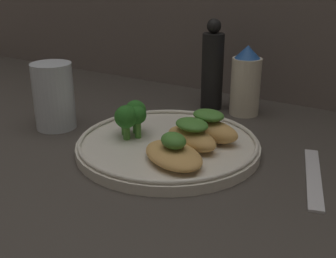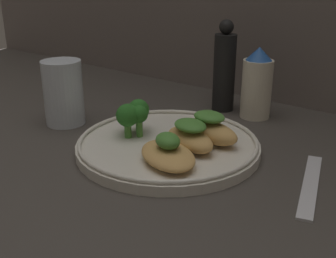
% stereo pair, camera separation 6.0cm
% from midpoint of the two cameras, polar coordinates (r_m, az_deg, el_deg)
% --- Properties ---
extents(ground_plane, '(1.80, 1.80, 0.01)m').
position_cam_midpoint_polar(ground_plane, '(0.61, 2.80, -3.44)').
color(ground_plane, '#3D3833').
extents(plate, '(0.26, 0.26, 0.02)m').
position_cam_midpoint_polar(plate, '(0.61, 2.82, -2.17)').
color(plate, silver).
rests_on(plate, ground_plane).
extents(grilled_meat_front, '(0.12, 0.10, 0.04)m').
position_cam_midpoint_polar(grilled_meat_front, '(0.54, 3.16, -3.34)').
color(grilled_meat_front, tan).
rests_on(grilled_meat_front, plate).
extents(grilled_meat_middle, '(0.10, 0.07, 0.04)m').
position_cam_midpoint_polar(grilled_meat_middle, '(0.58, 5.86, -1.14)').
color(grilled_meat_middle, tan).
rests_on(grilled_meat_middle, plate).
extents(grilled_meat_back, '(0.10, 0.06, 0.05)m').
position_cam_midpoint_polar(grilled_meat_back, '(0.61, 8.38, -0.10)').
color(grilled_meat_back, tan).
rests_on(grilled_meat_back, plate).
extents(broccoli_bunch, '(0.05, 0.06, 0.05)m').
position_cam_midpoint_polar(broccoli_bunch, '(0.62, -2.03, 1.98)').
color(broccoli_bunch, '#4C8E38').
rests_on(broccoli_bunch, plate).
extents(sauce_bottle, '(0.05, 0.05, 0.12)m').
position_cam_midpoint_polar(sauce_bottle, '(0.75, 14.20, 5.85)').
color(sauce_bottle, beige).
rests_on(sauce_bottle, ground_plane).
extents(pepper_grinder, '(0.04, 0.04, 0.16)m').
position_cam_midpoint_polar(pepper_grinder, '(0.77, 9.86, 7.88)').
color(pepper_grinder, black).
rests_on(pepper_grinder, ground_plane).
extents(drinking_glass, '(0.07, 0.07, 0.11)m').
position_cam_midpoint_polar(drinking_glass, '(0.71, -11.67, 4.80)').
color(drinking_glass, silver).
rests_on(drinking_glass, ground_plane).
extents(fork, '(0.06, 0.17, 0.01)m').
position_cam_midpoint_polar(fork, '(0.56, 21.73, -6.94)').
color(fork, silver).
rests_on(fork, ground_plane).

